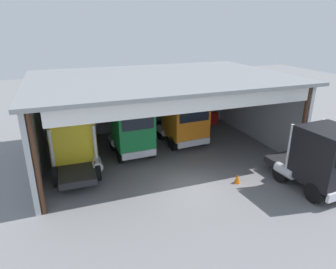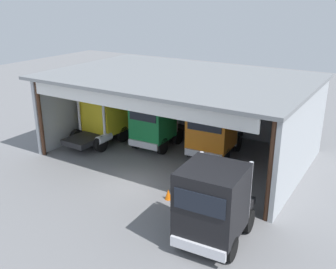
# 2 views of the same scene
# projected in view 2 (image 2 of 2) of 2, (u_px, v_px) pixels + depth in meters

# --- Properties ---
(ground_plane) EXTENTS (80.00, 80.00, 0.00)m
(ground_plane) POSITION_uv_depth(u_px,v_px,m) (135.00, 183.00, 21.67)
(ground_plane) COLOR slate
(ground_plane) RESTS_ON ground
(workshop_shed) EXTENTS (16.04, 10.90, 5.28)m
(workshop_shed) POSITION_uv_depth(u_px,v_px,m) (188.00, 96.00, 25.19)
(workshop_shed) COLOR #ADB2B7
(workshop_shed) RESTS_ON ground
(truck_yellow_center_right_bay) EXTENTS (2.73, 4.80, 3.68)m
(truck_yellow_center_right_bay) POSITION_uv_depth(u_px,v_px,m) (103.00, 116.00, 27.09)
(truck_yellow_center_right_bay) COLOR yellow
(truck_yellow_center_right_bay) RESTS_ON ground
(truck_green_left_bay) EXTENTS (2.59, 4.53, 3.69)m
(truck_green_left_bay) POSITION_uv_depth(u_px,v_px,m) (154.00, 121.00, 25.99)
(truck_green_left_bay) COLOR #197F3D
(truck_green_left_bay) RESTS_ON ground
(truck_orange_center_left_bay) EXTENTS (2.96, 5.07, 3.51)m
(truck_orange_center_left_bay) POSITION_uv_depth(u_px,v_px,m) (213.00, 129.00, 24.65)
(truck_orange_center_left_bay) COLOR orange
(truck_orange_center_left_bay) RESTS_ON ground
(truck_black_right_bay) EXTENTS (2.79, 4.87, 3.54)m
(truck_black_right_bay) POSITION_uv_depth(u_px,v_px,m) (213.00, 203.00, 15.85)
(truck_black_right_bay) COLOR black
(truck_black_right_bay) RESTS_ON ground
(oil_drum) EXTENTS (0.58, 0.58, 0.88)m
(oil_drum) POSITION_uv_depth(u_px,v_px,m) (206.00, 130.00, 28.78)
(oil_drum) COLOR gold
(oil_drum) RESTS_ON ground
(tool_cart) EXTENTS (0.90, 0.60, 1.00)m
(tool_cart) POSITION_uv_depth(u_px,v_px,m) (293.00, 145.00, 25.80)
(tool_cart) COLOR red
(tool_cart) RESTS_ON ground
(traffic_cone) EXTENTS (0.36, 0.36, 0.56)m
(traffic_cone) POSITION_uv_depth(u_px,v_px,m) (168.00, 194.00, 19.83)
(traffic_cone) COLOR orange
(traffic_cone) RESTS_ON ground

